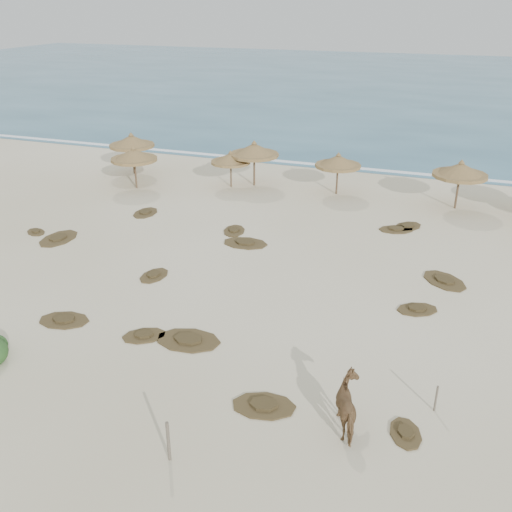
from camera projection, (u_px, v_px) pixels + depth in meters
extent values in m
plane|color=beige|center=(181.00, 335.00, 22.48)|extent=(160.00, 160.00, 0.00)
cube|color=#24556D|center=(400.00, 83.00, 86.77)|extent=(200.00, 100.00, 0.01)
cube|color=white|center=(328.00, 166.00, 44.77)|extent=(70.00, 0.60, 0.01)
cylinder|color=brown|center=(135.00, 172.00, 39.18)|extent=(0.13, 0.13, 2.22)
cylinder|color=olive|center=(134.00, 159.00, 38.79)|extent=(4.17, 4.17, 0.19)
cone|color=olive|center=(134.00, 154.00, 38.65)|extent=(4.03, 4.03, 0.79)
cone|color=olive|center=(133.00, 147.00, 38.45)|extent=(0.38, 0.38, 0.23)
cylinder|color=brown|center=(133.00, 158.00, 42.39)|extent=(0.13, 0.13, 2.31)
cylinder|color=olive|center=(132.00, 145.00, 41.99)|extent=(3.96, 3.96, 0.20)
cone|color=olive|center=(131.00, 141.00, 41.84)|extent=(3.83, 3.83, 0.83)
cone|color=olive|center=(131.00, 134.00, 41.63)|extent=(0.40, 0.40, 0.24)
cylinder|color=brown|center=(231.00, 173.00, 39.50)|extent=(0.11, 0.11, 1.93)
cylinder|color=olive|center=(231.00, 162.00, 39.17)|extent=(3.60, 3.60, 0.17)
cone|color=olive|center=(231.00, 158.00, 39.04)|extent=(3.48, 3.48, 0.69)
cone|color=olive|center=(231.00, 152.00, 38.87)|extent=(0.33, 0.33, 0.20)
cylinder|color=brown|center=(254.00, 169.00, 39.74)|extent=(0.14, 0.14, 2.38)
cylinder|color=olive|center=(254.00, 155.00, 39.33)|extent=(3.68, 3.68, 0.20)
cone|color=olive|center=(254.00, 149.00, 39.17)|extent=(3.56, 3.56, 0.85)
cone|color=olive|center=(254.00, 142.00, 38.96)|extent=(0.41, 0.41, 0.25)
cylinder|color=brown|center=(337.00, 178.00, 38.03)|extent=(0.12, 0.12, 2.13)
cylinder|color=olive|center=(338.00, 166.00, 37.66)|extent=(3.05, 3.05, 0.18)
cone|color=olive|center=(338.00, 161.00, 37.52)|extent=(2.95, 2.95, 0.76)
cone|color=olive|center=(339.00, 154.00, 37.33)|extent=(0.36, 0.36, 0.22)
cylinder|color=brown|center=(457.00, 190.00, 35.38)|extent=(0.13, 0.13, 2.34)
cylinder|color=olive|center=(460.00, 175.00, 34.97)|extent=(3.38, 3.38, 0.20)
cone|color=olive|center=(461.00, 169.00, 34.82)|extent=(3.27, 3.27, 0.84)
cone|color=olive|center=(462.00, 161.00, 34.61)|extent=(0.40, 0.40, 0.25)
imported|color=brown|center=(351.00, 407.00, 17.30)|extent=(1.60, 2.15, 1.65)
cylinder|color=#695F4F|center=(168.00, 441.00, 16.18)|extent=(0.11, 0.11, 1.35)
cylinder|color=#695F4F|center=(436.00, 398.00, 18.19)|extent=(0.07, 0.07, 0.97)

